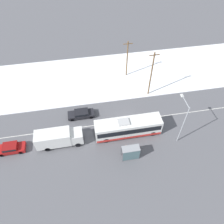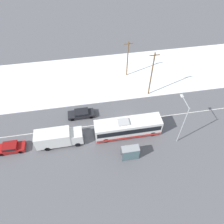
# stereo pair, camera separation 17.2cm
# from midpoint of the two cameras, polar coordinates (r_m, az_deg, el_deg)

# --- Properties ---
(ground_plane) EXTENTS (120.00, 120.00, 0.00)m
(ground_plane) POSITION_cam_midpoint_polar(r_m,az_deg,el_deg) (38.43, 4.06, -2.35)
(ground_plane) COLOR #56565B
(snow_lot) EXTENTS (80.00, 15.13, 0.12)m
(snow_lot) POSITION_cam_midpoint_polar(r_m,az_deg,el_deg) (47.25, 0.74, 9.57)
(snow_lot) COLOR white
(snow_lot) RESTS_ON ground_plane
(lane_marking_center) EXTENTS (60.00, 0.12, 0.00)m
(lane_marking_center) POSITION_cam_midpoint_polar(r_m,az_deg,el_deg) (38.43, 4.06, -2.35)
(lane_marking_center) COLOR silver
(lane_marking_center) RESTS_ON ground_plane
(city_bus) EXTENTS (10.77, 2.57, 3.27)m
(city_bus) POSITION_cam_midpoint_polar(r_m,az_deg,el_deg) (35.53, 4.29, -4.04)
(city_bus) COLOR white
(city_bus) RESTS_ON ground_plane
(box_truck) EXTENTS (7.29, 2.30, 2.93)m
(box_truck) POSITION_cam_midpoint_polar(r_m,az_deg,el_deg) (35.23, -13.78, -6.47)
(box_truck) COLOR silver
(box_truck) RESTS_ON ground_plane
(sedan_car) EXTENTS (4.58, 1.80, 1.30)m
(sedan_car) POSITION_cam_midpoint_polar(r_m,az_deg,el_deg) (38.87, -7.92, -0.39)
(sedan_car) COLOR black
(sedan_car) RESTS_ON ground_plane
(parked_car_near_truck) EXTENTS (4.13, 1.80, 1.41)m
(parked_car_near_truck) POSITION_cam_midpoint_polar(r_m,az_deg,el_deg) (37.64, -24.78, -8.37)
(parked_car_near_truck) COLOR maroon
(parked_car_near_truck) RESTS_ON ground_plane
(pedestrian_at_stop) EXTENTS (0.58, 0.26, 1.61)m
(pedestrian_at_stop) POSITION_cam_midpoint_polar(r_m,az_deg,el_deg) (34.02, 3.69, -9.30)
(pedestrian_at_stop) COLOR #23232D
(pedestrian_at_stop) RESTS_ON ground_plane
(bus_shelter) EXTENTS (2.65, 1.20, 2.40)m
(bus_shelter) POSITION_cam_midpoint_polar(r_m,az_deg,el_deg) (32.83, 5.05, -10.52)
(bus_shelter) COLOR gray
(bus_shelter) RESTS_ON ground_plane
(streetlamp) EXTENTS (0.36, 2.99, 7.93)m
(streetlamp) POSITION_cam_midpoint_polar(r_m,az_deg,el_deg) (33.84, 18.16, -1.65)
(streetlamp) COLOR #9EA3A8
(streetlamp) RESTS_ON ground_plane
(utility_pole_roadside) EXTENTS (1.80, 0.24, 9.41)m
(utility_pole_roadside) POSITION_cam_midpoint_polar(r_m,az_deg,el_deg) (40.40, 10.40, 9.66)
(utility_pole_roadside) COLOR brown
(utility_pole_roadside) RESTS_ON ground_plane
(utility_pole_snowlot) EXTENTS (1.80, 0.24, 8.01)m
(utility_pole_snowlot) POSITION_cam_midpoint_polar(r_m,az_deg,el_deg) (44.95, 4.19, 13.71)
(utility_pole_snowlot) COLOR brown
(utility_pole_snowlot) RESTS_ON ground_plane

